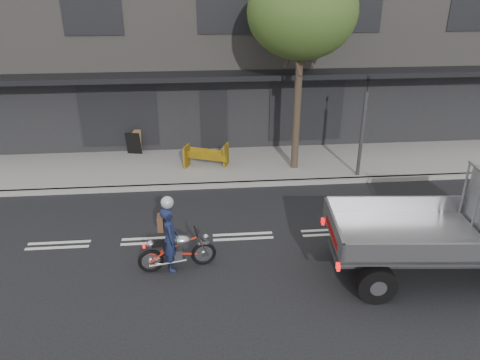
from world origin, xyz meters
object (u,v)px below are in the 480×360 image
traffic_light_pole (362,132)px  construction_barrier (207,157)px  sandwich_board (133,143)px  street_tree (302,12)px  motorcycle (177,250)px  rider (170,239)px

traffic_light_pole → construction_barrier: 5.26m
sandwich_board → street_tree: bearing=-5.5°
street_tree → sandwich_board: street_tree is taller
motorcycle → rider: size_ratio=1.14×
traffic_light_pole → rider: size_ratio=2.15×
rider → sandwich_board: rider is taller
sandwich_board → traffic_light_pole: bearing=-7.2°
rider → sandwich_board: 7.37m
street_tree → traffic_light_pole: (2.00, -0.85, -3.63)m
street_tree → construction_barrier: 5.62m
street_tree → traffic_light_pole: 4.23m
street_tree → traffic_light_pole: bearing=-23.0°
traffic_light_pole → construction_barrier: size_ratio=2.38×
motorcycle → construction_barrier: construction_barrier is taller
sandwich_board → rider: bearing=-65.6°
motorcycle → construction_barrier: bearing=72.6°
traffic_light_pole → motorcycle: (-5.88, -4.60, -1.16)m
traffic_light_pole → construction_barrier: (-5.05, 1.00, -1.09)m
traffic_light_pole → sandwich_board: traffic_light_pole is taller
street_tree → construction_barrier: (-3.05, 0.15, -4.72)m
rider → construction_barrier: (0.98, 5.60, -0.25)m
motorcycle → rider: rider is taller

